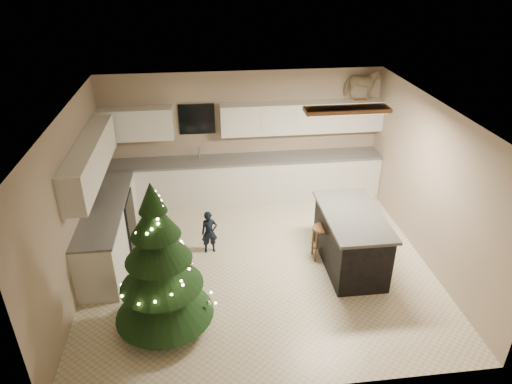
% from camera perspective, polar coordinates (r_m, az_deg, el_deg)
% --- Properties ---
extents(ground_plane, '(5.50, 5.50, 0.00)m').
position_cam_1_polar(ground_plane, '(7.66, 0.32, -8.86)').
color(ground_plane, beige).
extents(room_shell, '(5.52, 5.02, 2.61)m').
position_cam_1_polar(room_shell, '(6.76, 0.55, 3.14)').
color(room_shell, tan).
rests_on(room_shell, ground_plane).
extents(cabinetry, '(5.50, 3.20, 2.00)m').
position_cam_1_polar(cabinetry, '(8.63, -7.06, 1.36)').
color(cabinetry, silver).
rests_on(cabinetry, ground_plane).
extents(island, '(0.90, 1.70, 0.95)m').
position_cam_1_polar(island, '(7.52, 11.72, -5.81)').
color(island, black).
rests_on(island, ground_plane).
extents(bar_stool, '(0.31, 0.31, 0.59)m').
position_cam_1_polar(bar_stool, '(7.62, 8.19, -5.33)').
color(bar_stool, brown).
rests_on(bar_stool, ground_plane).
extents(christmas_tree, '(1.38, 1.33, 2.20)m').
position_cam_1_polar(christmas_tree, '(6.13, -11.86, -9.70)').
color(christmas_tree, '#3F2816').
rests_on(christmas_tree, ground_plane).
extents(toddler, '(0.30, 0.22, 0.76)m').
position_cam_1_polar(toddler, '(7.77, -5.85, -5.03)').
color(toddler, black).
rests_on(toddler, ground_plane).
extents(rocking_horse, '(0.73, 0.43, 0.60)m').
position_cam_1_polar(rocking_horse, '(9.24, 13.11, 12.96)').
color(rocking_horse, brown).
rests_on(rocking_horse, cabinetry).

